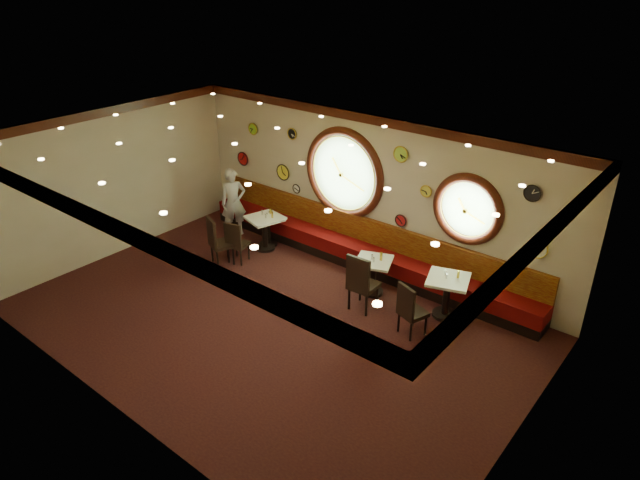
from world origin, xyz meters
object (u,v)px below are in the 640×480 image
Objects in this scene: condiment_a_pepper at (267,215)px; condiment_c_pepper at (374,260)px; table_a at (268,227)px; condiment_b_pepper at (266,216)px; condiment_b_salt at (262,213)px; condiment_a_bottle at (271,213)px; condiment_b_bottle at (272,215)px; condiment_a_salt at (269,214)px; chair_d at (410,307)px; condiment_c_salt at (372,257)px; condiment_c_bottle at (381,256)px; chair_a at (217,238)px; waiter at (233,202)px; table_c at (373,272)px; chair_c at (361,280)px; condiment_d_bottle at (458,274)px; condiment_d_pepper at (446,276)px; chair_b at (235,240)px; table_d at (447,292)px; table_b at (265,229)px; condiment_d_salt at (445,273)px.

condiment_c_pepper is (3.05, -0.28, 0.03)m from condiment_a_pepper.
table_a is 8.32× the size of condiment_c_pepper.
condiment_b_pepper is (0.12, -0.17, 0.07)m from condiment_a_pepper.
condiment_a_bottle reaches higher than condiment_b_salt.
condiment_a_salt is at bearing 147.90° from condiment_b_bottle.
condiment_a_bottle is at bearing -174.74° from chair_d.
chair_d is (4.26, -0.98, 0.13)m from table_a.
condiment_c_salt is 0.18m from condiment_c_bottle.
waiter is at bearing 145.48° from chair_a.
chair_c is at bearing -76.12° from table_c.
condiment_c_bottle is at bearing -171.92° from condiment_d_bottle.
condiment_b_salt is 1.22× the size of condiment_a_pepper.
chair_c is 3.06m from condiment_b_bottle.
waiter is at bearing -177.06° from condiment_a_pepper.
condiment_d_pepper is (4.48, -0.17, 0.09)m from condiment_a_salt.
chair_b is (-2.96, -0.81, 0.08)m from table_c.
chair_d is 4.42m from condiment_a_salt.
waiter reaches higher than condiment_c_pepper.
condiment_d_pepper is at bearing -128.24° from table_d.
condiment_c_pepper reaches higher than table_d.
condiment_b_salt reaches higher than condiment_c_salt.
condiment_a_salt reaches higher than table_b.
condiment_b_bottle is at bearing 175.77° from condiment_c_pepper.
waiter is at bearing 179.18° from condiment_b_bottle.
condiment_a_salt is at bearing 104.66° from table_a.
table_c is (2.94, -0.05, -0.03)m from table_b.
condiment_d_pepper is (1.50, 0.14, 0.06)m from condiment_c_salt.
condiment_a_salt is at bearing 175.95° from condiment_c_bottle.
waiter is (-1.15, 0.12, -0.01)m from condiment_b_pepper.
table_d is 8.82× the size of condiment_c_salt.
condiment_b_salt is at bearing -172.27° from chair_d.
chair_b is at bearing -164.39° from condiment_c_salt.
condiment_b_bottle is (-4.17, -0.07, -0.00)m from condiment_d_salt.
table_b is at bearing -63.86° from waiter.
table_d is at bearing -1.22° from chair_b.
condiment_d_salt is at bearing 11.68° from condiment_c_pepper.
table_d is (1.47, 0.17, 0.04)m from table_c.
table_a is 0.81× the size of table_d.
table_d is 4.27m from condiment_b_bottle.
condiment_a_salt is at bearing 174.26° from table_c.
condiment_a_salt is 3.15m from condiment_c_bottle.
chair_a is (-0.28, -1.15, 0.13)m from table_b.
condiment_b_pepper is 0.05× the size of waiter.
table_d is at bearing -1.63° from condiment_a_bottle.
condiment_c_pepper is at bearing -6.76° from condiment_a_bottle.
chair_b is 4.70m from condiment_d_bottle.
condiment_c_bottle is at bearing -2.54° from condiment_a_pepper.
condiment_c_bottle is at bearing 163.06° from chair_d.
condiment_d_bottle is at bearing 31.21° from chair_c.
chair_c is (3.38, 0.45, 0.04)m from chair_a.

